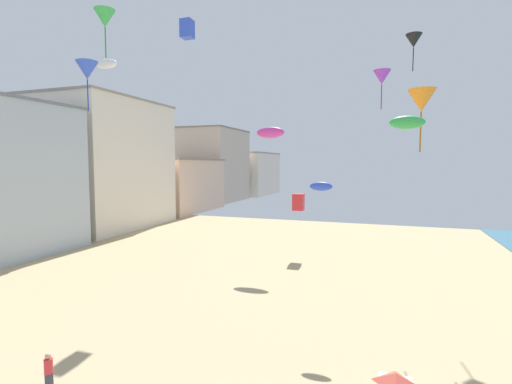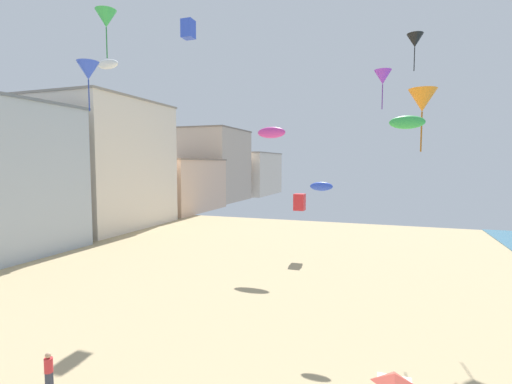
{
  "view_description": "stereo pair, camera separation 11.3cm",
  "coord_description": "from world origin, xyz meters",
  "px_view_note": "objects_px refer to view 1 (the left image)",
  "views": [
    {
      "loc": [
        10.5,
        -0.01,
        9.39
      ],
      "look_at": [
        4.28,
        17.86,
        7.94
      ],
      "focal_mm": 26.28,
      "sensor_mm": 36.0,
      "label": 1
    },
    {
      "loc": [
        10.61,
        0.03,
        9.39
      ],
      "look_at": [
        4.28,
        17.86,
        7.94
      ],
      "focal_mm": 26.28,
      "sensor_mm": 36.0,
      "label": 2
    }
  ],
  "objects_px": {
    "kite_green_parafoil": "(407,122)",
    "kite_green_delta": "(105,18)",
    "kite_blue_delta": "(87,70)",
    "kite_blue_parafoil": "(321,186)",
    "kite_blue_box": "(187,29)",
    "kite_purple_delta_2": "(382,77)",
    "kite_orange_delta": "(422,101)",
    "kite_white_parafoil": "(107,64)",
    "kite_magenta_parafoil": "(270,133)",
    "kite_flyer": "(49,370)",
    "kite_red_box": "(298,202)",
    "kite_black_delta": "(414,41)"
  },
  "relations": [
    {
      "from": "kite_green_delta",
      "to": "kite_blue_delta",
      "type": "bearing_deg",
      "value": -70.33
    },
    {
      "from": "kite_flyer",
      "to": "kite_red_box",
      "type": "relative_size",
      "value": 0.98
    },
    {
      "from": "kite_blue_box",
      "to": "kite_purple_delta_2",
      "type": "relative_size",
      "value": 0.57
    },
    {
      "from": "kite_black_delta",
      "to": "kite_purple_delta_2",
      "type": "relative_size",
      "value": 1.05
    },
    {
      "from": "kite_blue_delta",
      "to": "kite_black_delta",
      "type": "distance_m",
      "value": 24.13
    },
    {
      "from": "kite_red_box",
      "to": "kite_blue_parafoil",
      "type": "bearing_deg",
      "value": -72.57
    },
    {
      "from": "kite_green_delta",
      "to": "kite_green_parafoil",
      "type": "relative_size",
      "value": 2.5
    },
    {
      "from": "kite_black_delta",
      "to": "kite_red_box",
      "type": "height_order",
      "value": "kite_black_delta"
    },
    {
      "from": "kite_blue_parafoil",
      "to": "kite_blue_delta",
      "type": "bearing_deg",
      "value": -177.1
    },
    {
      "from": "kite_red_box",
      "to": "kite_black_delta",
      "type": "bearing_deg",
      "value": -27.41
    },
    {
      "from": "kite_white_parafoil",
      "to": "kite_blue_box",
      "type": "distance_m",
      "value": 7.66
    },
    {
      "from": "kite_blue_parafoil",
      "to": "kite_purple_delta_2",
      "type": "relative_size",
      "value": 0.5
    },
    {
      "from": "kite_green_delta",
      "to": "kite_blue_box",
      "type": "relative_size",
      "value": 2.41
    },
    {
      "from": "kite_blue_box",
      "to": "kite_red_box",
      "type": "height_order",
      "value": "kite_blue_box"
    },
    {
      "from": "kite_green_delta",
      "to": "kite_orange_delta",
      "type": "relative_size",
      "value": 0.97
    },
    {
      "from": "kite_green_parafoil",
      "to": "kite_black_delta",
      "type": "distance_m",
      "value": 16.24
    },
    {
      "from": "kite_flyer",
      "to": "kite_black_delta",
      "type": "xyz_separation_m",
      "value": [
        14.63,
        20.65,
        17.83
      ]
    },
    {
      "from": "kite_green_parafoil",
      "to": "kite_green_delta",
      "type": "bearing_deg",
      "value": 162.43
    },
    {
      "from": "kite_white_parafoil",
      "to": "kite_blue_parafoil",
      "type": "height_order",
      "value": "kite_white_parafoil"
    },
    {
      "from": "kite_flyer",
      "to": "kite_green_delta",
      "type": "relative_size",
      "value": 0.45
    },
    {
      "from": "kite_white_parafoil",
      "to": "kite_red_box",
      "type": "relative_size",
      "value": 1.27
    },
    {
      "from": "kite_blue_box",
      "to": "kite_red_box",
      "type": "relative_size",
      "value": 0.9
    },
    {
      "from": "kite_white_parafoil",
      "to": "kite_magenta_parafoil",
      "type": "xyz_separation_m",
      "value": [
        12.48,
        7.75,
        -5.63
      ]
    },
    {
      "from": "kite_flyer",
      "to": "kite_orange_delta",
      "type": "relative_size",
      "value": 0.43
    },
    {
      "from": "kite_red_box",
      "to": "kite_purple_delta_2",
      "type": "bearing_deg",
      "value": -50.38
    },
    {
      "from": "kite_green_delta",
      "to": "kite_blue_box",
      "type": "bearing_deg",
      "value": 44.22
    },
    {
      "from": "kite_orange_delta",
      "to": "kite_purple_delta_2",
      "type": "bearing_deg",
      "value": 133.75
    },
    {
      "from": "kite_blue_box",
      "to": "kite_blue_parafoil",
      "type": "distance_m",
      "value": 19.2
    },
    {
      "from": "kite_magenta_parafoil",
      "to": "kite_orange_delta",
      "type": "relative_size",
      "value": 0.74
    },
    {
      "from": "kite_flyer",
      "to": "kite_blue_parafoil",
      "type": "height_order",
      "value": "kite_blue_parafoil"
    },
    {
      "from": "kite_blue_box",
      "to": "kite_blue_parafoil",
      "type": "bearing_deg",
      "value": -28.91
    },
    {
      "from": "kite_green_delta",
      "to": "kite_black_delta",
      "type": "bearing_deg",
      "value": 18.29
    },
    {
      "from": "kite_blue_delta",
      "to": "kite_red_box",
      "type": "distance_m",
      "value": 22.12
    },
    {
      "from": "kite_purple_delta_2",
      "to": "kite_blue_parafoil",
      "type": "bearing_deg",
      "value": -119.28
    },
    {
      "from": "kite_blue_box",
      "to": "kite_purple_delta_2",
      "type": "distance_m",
      "value": 16.74
    },
    {
      "from": "kite_green_delta",
      "to": "kite_blue_box",
      "type": "xyz_separation_m",
      "value": [
        4.64,
        4.51,
        0.16
      ]
    },
    {
      "from": "kite_white_parafoil",
      "to": "kite_green_parafoil",
      "type": "distance_m",
      "value": 26.65
    },
    {
      "from": "kite_green_delta",
      "to": "kite_magenta_parafoil",
      "type": "xyz_separation_m",
      "value": [
        10.2,
        10.45,
        -8.21
      ]
    },
    {
      "from": "kite_blue_box",
      "to": "kite_red_box",
      "type": "xyz_separation_m",
      "value": [
        7.87,
        8.17,
        -15.24
      ]
    },
    {
      "from": "kite_blue_box",
      "to": "kite_green_parafoil",
      "type": "distance_m",
      "value": 22.58
    },
    {
      "from": "kite_flyer",
      "to": "kite_blue_delta",
      "type": "distance_m",
      "value": 19.12
    },
    {
      "from": "kite_blue_parafoil",
      "to": "kite_black_delta",
      "type": "height_order",
      "value": "kite_black_delta"
    },
    {
      "from": "kite_blue_delta",
      "to": "kite_blue_box",
      "type": "distance_m",
      "value": 9.85
    },
    {
      "from": "kite_blue_delta",
      "to": "kite_orange_delta",
      "type": "height_order",
      "value": "kite_blue_delta"
    },
    {
      "from": "kite_flyer",
      "to": "kite_green_parafoil",
      "type": "height_order",
      "value": "kite_green_parafoil"
    },
    {
      "from": "kite_blue_delta",
      "to": "kite_blue_parafoil",
      "type": "bearing_deg",
      "value": 2.9
    },
    {
      "from": "kite_green_delta",
      "to": "kite_blue_delta",
      "type": "relative_size",
      "value": 1.08
    },
    {
      "from": "kite_purple_delta_2",
      "to": "kite_green_delta",
      "type": "bearing_deg",
      "value": -171.23
    },
    {
      "from": "kite_white_parafoil",
      "to": "kite_purple_delta_2",
      "type": "bearing_deg",
      "value": 1.11
    },
    {
      "from": "kite_blue_box",
      "to": "kite_white_parafoil",
      "type": "bearing_deg",
      "value": -165.37
    }
  ]
}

